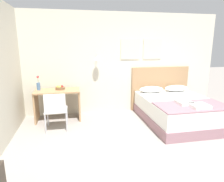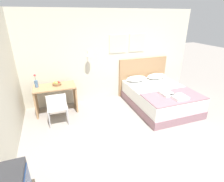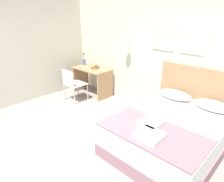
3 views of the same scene
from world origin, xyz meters
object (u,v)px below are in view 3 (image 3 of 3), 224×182
object	(u,v)px
throw_blanket	(152,132)
folded_towel_mid_bed	(150,135)
folded_towel_near_foot	(151,123)
headboard	(198,98)
pillow_right	(214,106)
fruit_bowl	(95,67)
desk	(92,77)
flower_vase	(84,61)
bed	(171,133)
pillow_left	(175,95)
desk_chair	(72,83)

from	to	relation	value
throw_blanket	folded_towel_mid_bed	bearing A→B (deg)	-71.29
folded_towel_near_foot	folded_towel_mid_bed	world-z (taller)	same
headboard	pillow_right	xyz separation A→B (m)	(0.37, -0.27, 0.04)
folded_towel_mid_bed	fruit_bowl	bearing A→B (deg)	151.99
desk	flower_vase	xyz separation A→B (m)	(-0.43, 0.08, 0.36)
pillow_right	folded_towel_mid_bed	size ratio (longest dim) A/B	1.86
folded_towel_mid_bed	flower_vase	bearing A→B (deg)	155.34
flower_vase	bed	bearing A→B (deg)	-13.57
desk	headboard	bearing A→B (deg)	6.81
pillow_left	headboard	bearing A→B (deg)	35.99
fruit_bowl	folded_towel_mid_bed	bearing A→B (deg)	-28.01
throw_blanket	desk	world-z (taller)	desk
folded_towel_near_foot	flower_vase	xyz separation A→B (m)	(-3.13, 1.23, 0.25)
folded_towel_near_foot	desk	size ratio (longest dim) A/B	0.32
bed	folded_towel_mid_bed	xyz separation A→B (m)	(0.05, -0.73, 0.34)
throw_blanket	flower_vase	xyz separation A→B (m)	(-3.25, 1.37, 0.29)
bed	throw_blanket	size ratio (longest dim) A/B	1.34
headboard	folded_towel_mid_bed	distance (m)	1.77
headboard	folded_towel_near_foot	world-z (taller)	headboard
folded_towel_near_foot	bed	bearing A→B (deg)	75.21
desk	fruit_bowl	world-z (taller)	fruit_bowl
pillow_right	folded_towel_mid_bed	bearing A→B (deg)	-102.05
throw_blanket	folded_towel_mid_bed	xyz separation A→B (m)	(0.05, -0.14, 0.04)
pillow_left	desk	xyz separation A→B (m)	(-2.45, -0.07, -0.13)
folded_towel_mid_bed	desk_chair	world-z (taller)	desk_chair
throw_blanket	flower_vase	distance (m)	3.54
fruit_bowl	pillow_left	bearing A→B (deg)	0.45
flower_vase	pillow_left	bearing A→B (deg)	-0.18
flower_vase	throw_blanket	bearing A→B (deg)	-22.89
pillow_right	throw_blanket	distance (m)	1.41
desk_chair	fruit_bowl	xyz separation A→B (m)	(0.07, 0.72, 0.29)
fruit_bowl	flower_vase	size ratio (longest dim) A/B	0.66
bed	throw_blanket	bearing A→B (deg)	-90.00
folded_towel_mid_bed	desk_chair	distance (m)	2.97
bed	fruit_bowl	xyz separation A→B (m)	(-2.75, 0.76, 0.52)
pillow_right	fruit_bowl	bearing A→B (deg)	-179.66
pillow_right	folded_towel_near_foot	size ratio (longest dim) A/B	1.93
desk_chair	flower_vase	size ratio (longest dim) A/B	2.41
headboard	desk_chair	xyz separation A→B (m)	(-2.82, -1.01, -0.10)
headboard	flower_vase	size ratio (longest dim) A/B	4.78
headboard	folded_towel_mid_bed	bearing A→B (deg)	-88.45
headboard	bed	bearing A→B (deg)	-90.00
headboard	desk	world-z (taller)	headboard
bed	desk	xyz separation A→B (m)	(-2.82, 0.71, 0.23)
folded_towel_near_foot	fruit_bowl	size ratio (longest dim) A/B	1.49
desk	fruit_bowl	xyz separation A→B (m)	(0.07, 0.05, 0.28)
pillow_right	fruit_bowl	distance (m)	3.12
bed	throw_blanket	distance (m)	0.66
pillow_right	fruit_bowl	xyz separation A→B (m)	(-3.12, -0.02, 0.15)
headboard	desk_chair	world-z (taller)	headboard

